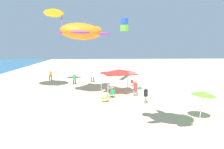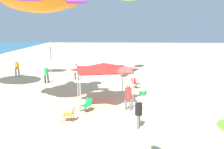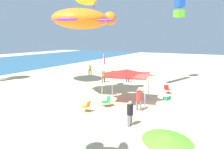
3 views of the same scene
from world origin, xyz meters
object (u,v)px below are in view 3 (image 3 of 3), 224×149
object	(u,v)px
beach_umbrella	(168,137)
folding_chair_right_of_tent	(107,101)
cooler_box	(167,98)
person_beachcomber	(103,75)
person_by_tent	(130,111)
folding_chair_left_of_tent	(167,89)
person_watching_sky	(128,74)
folding_chair_facing_ocean	(86,106)
canopy_tent	(127,73)
kite_box_blue	(179,9)
banner_flag	(104,66)
person_kite_handler	(90,69)
kite_turtle_orange	(82,19)
person_far_stroller	(139,98)

from	to	relation	value
beach_umbrella	folding_chair_right_of_tent	xyz separation A→B (m)	(6.95, 6.30, -1.51)
cooler_box	beach_umbrella	bearing A→B (deg)	-166.84
person_beachcomber	person_by_tent	distance (m)	12.90
folding_chair_left_of_tent	person_watching_sky	size ratio (longest dim) A/B	0.51
folding_chair_right_of_tent	folding_chair_facing_ocean	xyz separation A→B (m)	(-1.73, 0.70, 0.00)
canopy_tent	kite_box_blue	world-z (taller)	kite_box_blue
folding_chair_right_of_tent	banner_flag	distance (m)	7.83
folding_chair_left_of_tent	person_kite_handler	bearing A→B (deg)	113.98
canopy_tent	person_by_tent	world-z (taller)	canopy_tent
person_beachcomber	kite_turtle_orange	size ratio (longest dim) A/B	0.25
person_watching_sky	person_beachcomber	distance (m)	2.96
beach_umbrella	person_beachcomber	world-z (taller)	beach_umbrella
beach_umbrella	folding_chair_facing_ocean	size ratio (longest dim) A/B	2.73
kite_turtle_orange	cooler_box	bearing A→B (deg)	-32.09
cooler_box	kite_turtle_orange	xyz separation A→B (m)	(-2.69, 6.83, 6.68)
folding_chair_right_of_tent	person_beachcomber	distance (m)	9.11
beach_umbrella	person_kite_handler	world-z (taller)	beach_umbrella
folding_chair_right_of_tent	kite_turtle_orange	xyz separation A→B (m)	(1.34, 3.10, 6.41)
folding_chair_left_of_tent	person_beachcomber	distance (m)	8.18
canopy_tent	banner_flag	size ratio (longest dim) A/B	1.13
beach_umbrella	kite_turtle_orange	size ratio (longest dim) A/B	0.36
canopy_tent	person_beachcomber	size ratio (longest dim) A/B	2.53
beach_umbrella	banner_flag	xyz separation A→B (m)	(13.47, 10.31, 0.15)
folding_chair_right_of_tent	person_kite_handler	bearing A→B (deg)	163.00
canopy_tent	person_kite_handler	distance (m)	13.21
person_beachcomber	person_far_stroller	xyz separation A→B (m)	(-7.42, -7.36, 0.06)
folding_chair_left_of_tent	folding_chair_facing_ocean	bearing A→B (deg)	-161.59
person_beachcomber	kite_turtle_orange	bearing A→B (deg)	-113.16
folding_chair_left_of_tent	folding_chair_right_of_tent	world-z (taller)	same
banner_flag	person_beachcomber	bearing A→B (deg)	33.52
folding_chair_facing_ocean	person_by_tent	size ratio (longest dim) A/B	0.52
person_by_tent	cooler_box	bearing A→B (deg)	-170.15
person_beachcomber	kite_box_blue	xyz separation A→B (m)	(4.91, -7.54, 7.78)
person_kite_handler	kite_turtle_orange	bearing A→B (deg)	-85.88
folding_chair_right_of_tent	person_far_stroller	bearing A→B (deg)	40.44
cooler_box	kite_box_blue	distance (m)	12.14
kite_turtle_orange	beach_umbrella	bearing A→B (deg)	-95.06
canopy_tent	folding_chair_facing_ocean	distance (m)	4.41
person_kite_handler	kite_turtle_orange	size ratio (longest dim) A/B	0.26
kite_box_blue	beach_umbrella	bearing A→B (deg)	48.07
person_by_tent	person_far_stroller	distance (m)	2.86
canopy_tent	folding_chair_facing_ocean	bearing A→B (deg)	156.15
person_by_tent	person_far_stroller	world-z (taller)	person_far_stroller
banner_flag	person_watching_sky	size ratio (longest dim) A/B	2.21
folding_chair_left_of_tent	kite_turtle_orange	xyz separation A→B (m)	(-4.88, 6.31, 6.41)
canopy_tent	kite_turtle_orange	world-z (taller)	kite_turtle_orange
folding_chair_right_of_tent	person_far_stroller	distance (m)	2.61
person_kite_handler	person_watching_sky	size ratio (longest dim) A/B	1.02
folding_chair_left_of_tent	banner_flag	bearing A→B (deg)	132.31
cooler_box	person_kite_handler	distance (m)	14.21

